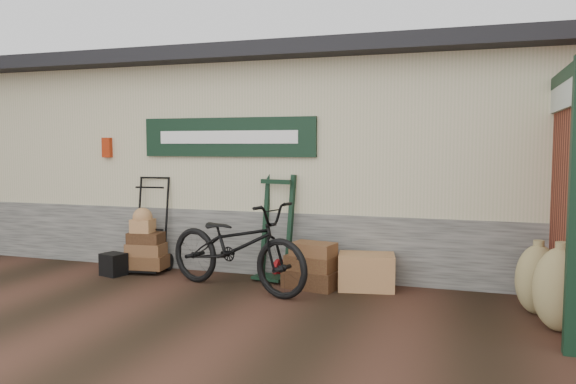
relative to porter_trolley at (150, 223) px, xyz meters
The scene contains 10 objects.
ground 1.79m from the porter_trolley, 28.06° to the right, with size 80.00×80.00×0.00m, color black.
station_building 2.61m from the porter_trolley, 53.44° to the left, with size 14.40×4.10×3.20m.
porter_trolley is the anchor object (origin of this frame).
green_barrow 1.92m from the porter_trolley, ahead, with size 0.52×0.44×1.43m, color black, non-canonical shape.
suitcase_stack 2.56m from the porter_trolley, ahead, with size 0.68×0.43×0.60m, color #321C10, non-canonical shape.
wicker_hamper 3.24m from the porter_trolley, ahead, with size 0.70×0.46×0.46m, color #99673D.
black_trunk 0.78m from the porter_trolley, 126.33° to the right, with size 0.31×0.27×0.31m, color black.
bicycle 1.76m from the porter_trolley, 21.28° to the right, with size 2.17×0.76×1.26m, color black.
burlap_sack_left 5.20m from the porter_trolley, ahead, with size 0.48×0.40×0.76m, color olive.
burlap_sack_right 5.43m from the porter_trolley, 11.95° to the right, with size 0.53×0.44×0.84m, color olive.
Camera 1 is at (2.97, -6.33, 1.84)m, focal length 35.00 mm.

